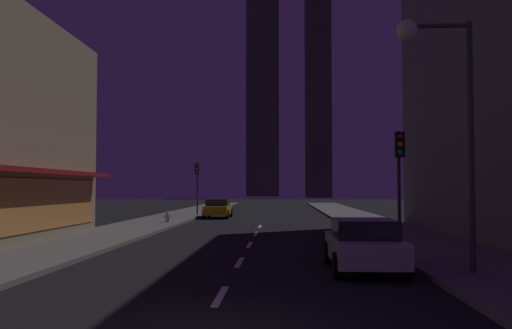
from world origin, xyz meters
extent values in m
cube|color=black|center=(0.00, 32.00, -0.05)|extent=(78.00, 136.00, 0.10)
cube|color=#605E59|center=(7.00, 32.00, 0.07)|extent=(4.00, 76.00, 0.15)
cube|color=#605E59|center=(-7.00, 32.00, 0.07)|extent=(4.00, 76.00, 0.15)
cube|color=silver|center=(0.00, 3.20, 0.01)|extent=(0.16, 2.20, 0.01)
cube|color=silver|center=(0.00, 8.40, 0.01)|extent=(0.16, 2.20, 0.01)
cube|color=silver|center=(0.00, 13.60, 0.01)|extent=(0.16, 2.20, 0.01)
cube|color=silver|center=(0.00, 18.80, 0.01)|extent=(0.16, 2.20, 0.01)
cube|color=silver|center=(0.00, 24.00, 0.01)|extent=(0.16, 2.20, 0.01)
cube|color=maroon|center=(-8.60, 10.44, 3.00)|extent=(0.90, 20.51, 0.20)
cube|color=#474435|center=(-3.83, 139.94, 32.57)|extent=(8.92, 7.42, 65.14)
cube|color=#434032|center=(10.06, 120.74, 24.41)|extent=(6.05, 7.05, 48.82)
cube|color=silver|center=(3.60, 6.92, 0.61)|extent=(1.80, 4.20, 0.65)
cube|color=black|center=(3.60, 6.72, 1.17)|extent=(1.64, 2.00, 0.55)
cylinder|color=black|center=(2.72, 8.32, 0.34)|extent=(0.22, 0.68, 0.68)
cylinder|color=black|center=(4.48, 8.32, 0.34)|extent=(0.22, 0.68, 0.68)
cylinder|color=black|center=(2.72, 5.52, 0.34)|extent=(0.22, 0.68, 0.68)
cylinder|color=black|center=(4.48, 5.52, 0.34)|extent=(0.22, 0.68, 0.68)
sphere|color=white|center=(3.05, 8.97, 0.67)|extent=(0.18, 0.18, 0.18)
sphere|color=white|center=(4.15, 8.97, 0.67)|extent=(0.18, 0.18, 0.18)
cube|color=gold|center=(-3.60, 32.97, 0.61)|extent=(1.80, 4.20, 0.65)
cube|color=black|center=(-3.60, 32.77, 1.17)|extent=(1.64, 2.00, 0.55)
cylinder|color=black|center=(-4.48, 34.37, 0.34)|extent=(0.22, 0.68, 0.68)
cylinder|color=black|center=(-2.72, 34.37, 0.34)|extent=(0.22, 0.68, 0.68)
cylinder|color=black|center=(-4.48, 31.57, 0.34)|extent=(0.22, 0.68, 0.68)
cylinder|color=black|center=(-2.72, 31.57, 0.34)|extent=(0.22, 0.68, 0.68)
sphere|color=white|center=(-4.15, 35.02, 0.67)|extent=(0.18, 0.18, 0.18)
sphere|color=white|center=(-3.05, 35.02, 0.67)|extent=(0.18, 0.18, 0.18)
cylinder|color=#B2B2B2|center=(-5.90, 25.40, 0.43)|extent=(0.22, 0.22, 0.55)
sphere|color=#B2B2B2|center=(-5.90, 25.40, 0.70)|extent=(0.21, 0.21, 0.21)
cylinder|color=#B2B2B2|center=(-5.90, 25.40, 0.18)|extent=(0.30, 0.30, 0.06)
cylinder|color=#B2B2B2|center=(-6.06, 25.40, 0.45)|extent=(0.10, 0.10, 0.10)
cylinder|color=#B2B2B2|center=(-5.74, 25.40, 0.45)|extent=(0.10, 0.10, 0.10)
cylinder|color=#2D2D2D|center=(5.50, 11.07, 2.25)|extent=(0.12, 0.12, 4.20)
cube|color=black|center=(5.50, 10.87, 3.85)|extent=(0.32, 0.24, 0.90)
sphere|color=red|center=(5.50, 10.74, 4.13)|extent=(0.18, 0.18, 0.18)
sphere|color=#F2B20C|center=(5.50, 10.74, 3.85)|extent=(0.18, 0.18, 0.18)
sphere|color=#19D833|center=(5.50, 10.74, 3.57)|extent=(0.18, 0.18, 0.18)
cylinder|color=#2D2D2D|center=(-5.50, 34.86, 2.25)|extent=(0.12, 0.12, 4.20)
cube|color=black|center=(-5.50, 34.66, 3.85)|extent=(0.32, 0.24, 0.90)
sphere|color=red|center=(-5.50, 34.53, 4.13)|extent=(0.18, 0.18, 0.18)
sphere|color=#F2B20C|center=(-5.50, 34.53, 3.85)|extent=(0.18, 0.18, 0.18)
sphere|color=#19D833|center=(-5.50, 34.53, 3.57)|extent=(0.18, 0.18, 0.18)
cylinder|color=#38383D|center=(6.20, 5.72, 3.40)|extent=(0.16, 0.16, 6.50)
cylinder|color=#38383D|center=(5.40, 5.72, 6.55)|extent=(1.60, 0.12, 0.12)
sphere|color=#FCF7CC|center=(4.60, 5.72, 6.45)|extent=(0.56, 0.56, 0.56)
camera|label=1|loc=(1.32, -8.36, 2.32)|focal=37.76mm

